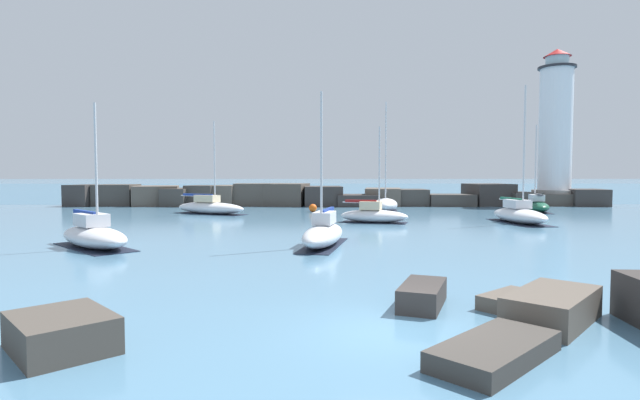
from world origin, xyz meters
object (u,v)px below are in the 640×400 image
object	(u,v)px
sailboat_moored_0	(519,214)
sailboat_moored_2	(374,215)
sailboat_moored_7	(536,205)
lighthouse	(555,136)
sailboat_moored_5	(385,204)
sailboat_moored_4	(94,235)
mooring_buoy_orange_near	(313,208)
sailboat_moored_1	(323,233)
sailboat_moored_3	(210,207)

from	to	relation	value
sailboat_moored_0	sailboat_moored_2	xyz separation A→B (m)	(-11.10, 0.30, -0.06)
sailboat_moored_2	sailboat_moored_7	xyz separation A→B (m)	(17.09, 10.32, 0.04)
lighthouse	sailboat_moored_0	world-z (taller)	lighthouse
sailboat_moored_2	sailboat_moored_5	xyz separation A→B (m)	(2.50, 11.29, 0.09)
sailboat_moored_7	sailboat_moored_5	bearing A→B (deg)	176.22
lighthouse	sailboat_moored_4	bearing A→B (deg)	-139.81
mooring_buoy_orange_near	sailboat_moored_5	bearing A→B (deg)	6.76
sailboat_moored_1	sailboat_moored_2	xyz separation A→B (m)	(4.06, 12.11, -0.06)
sailboat_moored_2	sailboat_moored_7	distance (m)	19.97
mooring_buoy_orange_near	sailboat_moored_7	bearing A→B (deg)	-0.29
lighthouse	sailboat_moored_5	bearing A→B (deg)	-155.71
lighthouse	sailboat_moored_5	size ratio (longest dim) A/B	1.71
sailboat_moored_0	sailboat_moored_4	size ratio (longest dim) A/B	1.41
sailboat_moored_1	sailboat_moored_5	size ratio (longest dim) A/B	0.74
lighthouse	sailboat_moored_2	bearing A→B (deg)	-138.79
sailboat_moored_7	lighthouse	bearing A→B (deg)	57.22
sailboat_moored_2	sailboat_moored_3	bearing A→B (deg)	150.09
sailboat_moored_0	mooring_buoy_orange_near	xyz separation A→B (m)	(-15.82, 10.73, -0.27)
sailboat_moored_0	sailboat_moored_5	size ratio (longest dim) A/B	0.96
sailboat_moored_5	sailboat_moored_7	xyz separation A→B (m)	(14.60, -0.97, -0.05)
sailboat_moored_4	sailboat_moored_5	xyz separation A→B (m)	(18.32, 23.91, 0.05)
lighthouse	sailboat_moored_1	size ratio (longest dim) A/B	2.31
sailboat_moored_0	sailboat_moored_5	distance (m)	14.43
sailboat_moored_2	sailboat_moored_5	bearing A→B (deg)	77.54
sailboat_moored_7	mooring_buoy_orange_near	world-z (taller)	sailboat_moored_7
sailboat_moored_3	mooring_buoy_orange_near	distance (m)	9.83
sailboat_moored_4	sailboat_moored_5	bearing A→B (deg)	52.54
lighthouse	sailboat_moored_1	distance (m)	44.00
sailboat_moored_3	sailboat_moored_4	distance (m)	20.91
sailboat_moored_1	sailboat_moored_7	world-z (taller)	sailboat_moored_7
sailboat_moored_1	sailboat_moored_7	bearing A→B (deg)	46.69
sailboat_moored_2	mooring_buoy_orange_near	bearing A→B (deg)	114.37
lighthouse	sailboat_moored_5	distance (m)	24.72
sailboat_moored_0	sailboat_moored_7	distance (m)	12.20
sailboat_moored_2	sailboat_moored_4	distance (m)	20.24
sailboat_moored_2	sailboat_moored_5	world-z (taller)	sailboat_moored_5
sailboat_moored_0	sailboat_moored_4	world-z (taller)	sailboat_moored_0
sailboat_moored_0	mooring_buoy_orange_near	size ratio (longest dim) A/B	10.51
sailboat_moored_7	mooring_buoy_orange_near	size ratio (longest dim) A/B	8.64
sailboat_moored_0	sailboat_moored_3	bearing A→B (deg)	161.44
sailboat_moored_4	sailboat_moored_5	world-z (taller)	sailboat_moored_5
sailboat_moored_3	mooring_buoy_orange_near	size ratio (longest dim) A/B	8.69
lighthouse	sailboat_moored_4	size ratio (longest dim) A/B	2.51
sailboat_moored_5	mooring_buoy_orange_near	world-z (taller)	sailboat_moored_5
mooring_buoy_orange_near	sailboat_moored_2	bearing A→B (deg)	-65.63
sailboat_moored_5	mooring_buoy_orange_near	bearing A→B (deg)	-173.24
lighthouse	sailboat_moored_3	bearing A→B (deg)	-161.58
lighthouse	sailboat_moored_3	size ratio (longest dim) A/B	2.14
sailboat_moored_1	sailboat_moored_3	xyz separation A→B (m)	(-10.25, 20.34, -0.02)
lighthouse	mooring_buoy_orange_near	world-z (taller)	lighthouse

